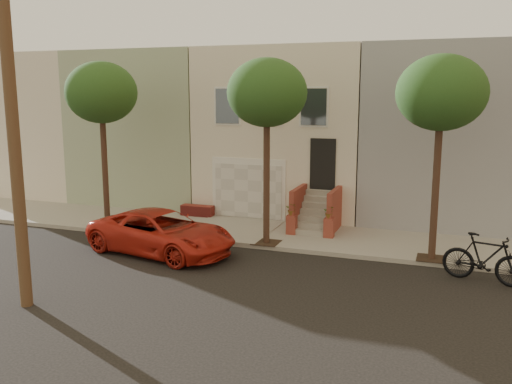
% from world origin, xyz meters
% --- Properties ---
extents(ground, '(90.00, 90.00, 0.00)m').
position_xyz_m(ground, '(0.00, 0.00, 0.00)').
color(ground, black).
rests_on(ground, ground).
extents(sidewalk, '(40.00, 3.70, 0.15)m').
position_xyz_m(sidewalk, '(0.00, 5.35, 0.07)').
color(sidewalk, gray).
rests_on(sidewalk, ground).
extents(house_row, '(33.10, 11.70, 7.00)m').
position_xyz_m(house_row, '(0.00, 11.19, 3.64)').
color(house_row, '#BEB4A2').
rests_on(house_row, sidewalk).
extents(tree_left, '(2.70, 2.57, 6.30)m').
position_xyz_m(tree_left, '(-5.50, 3.90, 5.26)').
color(tree_left, '#2D2116').
rests_on(tree_left, sidewalk).
extents(tree_mid, '(2.70, 2.57, 6.30)m').
position_xyz_m(tree_mid, '(1.00, 3.90, 5.26)').
color(tree_mid, '#2D2116').
rests_on(tree_mid, sidewalk).
extents(tree_right, '(2.70, 2.57, 6.30)m').
position_xyz_m(tree_right, '(6.50, 3.90, 5.26)').
color(tree_right, '#2D2116').
rests_on(tree_right, sidewalk).
extents(pickup_truck, '(5.51, 3.35, 1.43)m').
position_xyz_m(pickup_truck, '(-2.04, 1.99, 0.71)').
color(pickup_truck, red).
rests_on(pickup_truck, ground).
extents(motorcycle, '(2.44, 1.22, 1.41)m').
position_xyz_m(motorcycle, '(7.97, 2.53, 0.70)').
color(motorcycle, black).
rests_on(motorcycle, ground).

